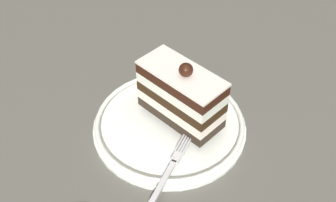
{
  "coord_description": "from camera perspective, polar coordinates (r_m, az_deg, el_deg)",
  "views": [
    {
      "loc": [
        -0.32,
        0.19,
        0.4
      ],
      "look_at": [
        0.0,
        0.01,
        0.04
      ],
      "focal_mm": 43.81,
      "sensor_mm": 36.0,
      "label": 1
    }
  ],
  "objects": [
    {
      "name": "fork",
      "position": [
        0.48,
        0.54,
        -9.02
      ],
      "size": [
        0.07,
        0.09,
        0.0
      ],
      "color": "silver",
      "rests_on": "dessert_plate"
    },
    {
      "name": "cake_slice",
      "position": [
        0.51,
        2.13,
        0.6
      ],
      "size": [
        0.12,
        0.08,
        0.09
      ],
      "color": "black",
      "rests_on": "dessert_plate"
    },
    {
      "name": "ground_plane",
      "position": [
        0.55,
        1.15,
        -3.3
      ],
      "size": [
        2.4,
        2.4,
        0.0
      ],
      "primitive_type": "plane",
      "color": "#53524B"
    },
    {
      "name": "dessert_plate",
      "position": [
        0.54,
        -0.0,
        -2.88
      ],
      "size": [
        0.2,
        0.2,
        0.01
      ],
      "color": "white",
      "rests_on": "ground_plane"
    }
  ]
}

